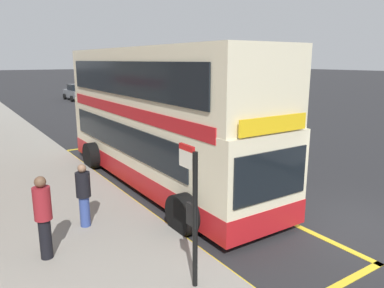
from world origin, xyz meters
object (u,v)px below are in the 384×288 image
object	(u,v)px
double_decker_bus	(158,122)
parked_car_white_across	(141,101)
parked_car_grey_distant	(77,92)
pedestrian_further_back	(43,214)
pedestrian_waiting_near_sign	(84,193)
bus_stop_sign	(192,204)

from	to	relation	value
double_decker_bus	parked_car_white_across	world-z (taller)	double_decker_bus
parked_car_grey_distant	pedestrian_further_back	distance (m)	32.32
pedestrian_waiting_near_sign	pedestrian_further_back	xyz separation A→B (m)	(-1.11, -1.02, 0.11)
double_decker_bus	parked_car_grey_distant	distance (m)	28.13
parked_car_grey_distant	parked_car_white_across	world-z (taller)	same
pedestrian_waiting_near_sign	double_decker_bus	bearing A→B (deg)	34.54
parked_car_white_across	bus_stop_sign	bearing A→B (deg)	-110.85
bus_stop_sign	pedestrian_further_back	xyz separation A→B (m)	(-1.97, 2.34, -0.56)
bus_stop_sign	parked_car_white_across	world-z (taller)	bus_stop_sign
parked_car_white_across	pedestrian_further_back	world-z (taller)	pedestrian_further_back
pedestrian_further_back	double_decker_bus	bearing A→B (deg)	36.75
bus_stop_sign	parked_car_white_across	bearing A→B (deg)	66.32
double_decker_bus	pedestrian_further_back	world-z (taller)	double_decker_bus
parked_car_white_across	pedestrian_waiting_near_sign	world-z (taller)	pedestrian_waiting_near_sign
parked_car_grey_distant	pedestrian_further_back	world-z (taller)	pedestrian_further_back
double_decker_bus	pedestrian_waiting_near_sign	xyz separation A→B (m)	(-3.22, -2.22, -1.09)
parked_car_white_across	pedestrian_further_back	xyz separation A→B (m)	(-11.67, -19.77, 0.28)
pedestrian_further_back	pedestrian_waiting_near_sign	bearing A→B (deg)	42.48
double_decker_bus	pedestrian_further_back	size ratio (longest dim) A/B	5.95
parked_car_grey_distant	pedestrian_waiting_near_sign	size ratio (longest dim) A/B	2.73
double_decker_bus	parked_car_grey_distant	bearing A→B (deg)	78.79
double_decker_bus	pedestrian_further_back	xyz separation A→B (m)	(-4.34, -3.24, -0.98)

